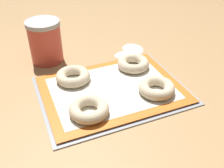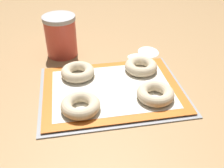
{
  "view_description": "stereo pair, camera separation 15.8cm",
  "coord_description": "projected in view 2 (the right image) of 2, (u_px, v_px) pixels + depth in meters",
  "views": [
    {
      "loc": [
        -0.29,
        -0.68,
        0.54
      ],
      "look_at": [
        -0.01,
        -0.01,
        0.03
      ],
      "focal_mm": 42.0,
      "sensor_mm": 36.0,
      "label": 1
    },
    {
      "loc": [
        -0.14,
        -0.72,
        0.54
      ],
      "look_at": [
        -0.01,
        -0.01,
        0.03
      ],
      "focal_mm": 42.0,
      "sensor_mm": 36.0,
      "label": 2
    }
  ],
  "objects": [
    {
      "name": "flour_patch_far",
      "position": [
        137.0,
        56.0,
        1.09
      ],
      "size": [
        0.08,
        0.05,
        0.0
      ],
      "color": "white",
      "rests_on": "ground_plane"
    },
    {
      "name": "ground_plane",
      "position": [
        114.0,
        88.0,
        0.91
      ],
      "size": [
        2.8,
        2.8,
        0.0
      ],
      "primitive_type": "plane",
      "color": "#A87F51"
    },
    {
      "name": "bagel_front_left",
      "position": [
        81.0,
        105.0,
        0.79
      ],
      "size": [
        0.12,
        0.12,
        0.04
      ],
      "color": "beige",
      "rests_on": "baking_mat"
    },
    {
      "name": "bagel_back_left",
      "position": [
        78.0,
        72.0,
        0.94
      ],
      "size": [
        0.12,
        0.12,
        0.04
      ],
      "color": "beige",
      "rests_on": "baking_mat"
    },
    {
      "name": "flour_patch_near",
      "position": [
        148.0,
        52.0,
        1.13
      ],
      "size": [
        0.09,
        0.1,
        0.0
      ],
      "color": "white",
      "rests_on": "ground_plane"
    },
    {
      "name": "bagel_back_right",
      "position": [
        141.0,
        66.0,
        0.97
      ],
      "size": [
        0.12,
        0.12,
        0.04
      ],
      "color": "beige",
      "rests_on": "baking_mat"
    },
    {
      "name": "bagel_front_right",
      "position": [
        155.0,
        94.0,
        0.84
      ],
      "size": [
        0.12,
        0.12,
        0.04
      ],
      "color": "beige",
      "rests_on": "baking_mat"
    },
    {
      "name": "baking_mat",
      "position": [
        112.0,
        89.0,
        0.89
      ],
      "size": [
        0.46,
        0.35,
        0.0
      ],
      "color": "orange",
      "rests_on": "baking_tray"
    },
    {
      "name": "flour_canister",
      "position": [
        61.0,
        36.0,
        1.06
      ],
      "size": [
        0.13,
        0.13,
        0.17
      ],
      "color": "#DB4C3D",
      "rests_on": "ground_plane"
    },
    {
      "name": "baking_tray",
      "position": [
        112.0,
        90.0,
        0.9
      ],
      "size": [
        0.49,
        0.37,
        0.01
      ],
      "color": "#93969B",
      "rests_on": "ground_plane"
    }
  ]
}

